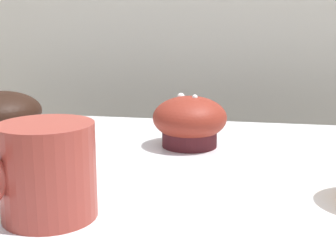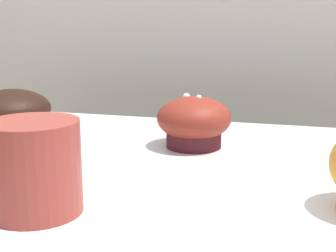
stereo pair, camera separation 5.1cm
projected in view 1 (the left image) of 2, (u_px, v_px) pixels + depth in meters
name	position (u px, v px, depth m)	size (l,w,h in m)	color
wall_back	(213.00, 94.00, 1.11)	(3.20, 0.10, 1.80)	beige
muffin_front_center	(0.00, 117.00, 0.68)	(0.12, 0.12, 0.08)	#2E2212
muffin_back_right	(190.00, 122.00, 0.66)	(0.11, 0.11, 0.08)	#47181D
coffee_cup	(46.00, 169.00, 0.42)	(0.10, 0.12, 0.09)	#99382D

